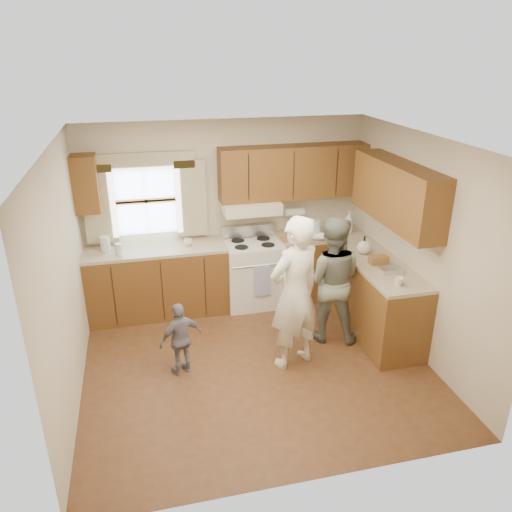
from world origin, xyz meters
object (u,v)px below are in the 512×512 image
object	(u,v)px
stove	(253,272)
woman_left	(295,293)
woman_right	(331,280)
child	(181,339)

from	to	relation	value
stove	woman_left	world-z (taller)	woman_left
woman_right	woman_left	bearing A→B (deg)	59.36
stove	woman_right	distance (m)	1.34
woman_left	woman_right	distance (m)	0.74
stove	woman_left	size ratio (longest dim) A/B	0.61
stove	woman_left	bearing A→B (deg)	-85.86
woman_left	child	world-z (taller)	woman_left
woman_left	child	distance (m)	1.33
woman_right	child	size ratio (longest dim) A/B	1.85
child	stove	bearing A→B (deg)	-150.65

